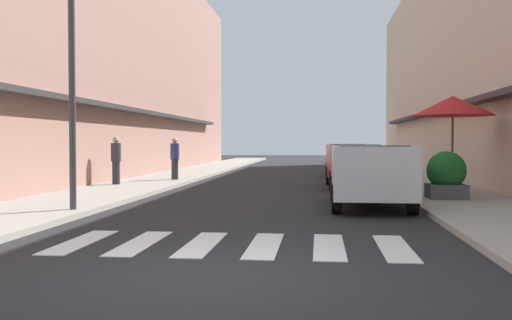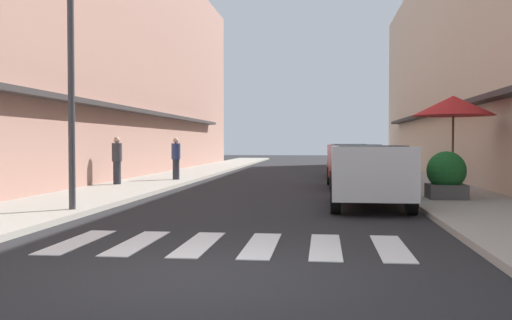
{
  "view_description": "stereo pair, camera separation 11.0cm",
  "coord_description": "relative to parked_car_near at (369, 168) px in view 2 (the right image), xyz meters",
  "views": [
    {
      "loc": [
        1.28,
        -6.59,
        1.54
      ],
      "look_at": [
        -0.46,
        9.49,
        1.05
      ],
      "focal_mm": 41.05,
      "sensor_mm": 36.0,
      "label": 1
    },
    {
      "loc": [
        1.38,
        -6.58,
        1.54
      ],
      "look_at": [
        -0.46,
        9.49,
        1.05
      ],
      "focal_mm": 41.05,
      "sensor_mm": 36.0,
      "label": 2
    }
  ],
  "objects": [
    {
      "name": "ground_plane",
      "position": [
        -2.47,
        9.54,
        -0.92
      ],
      "size": [
        93.2,
        93.2,
        0.0
      ],
      "primitive_type": "plane",
      "color": "#232326"
    },
    {
      "name": "sidewalk_left",
      "position": [
        -7.36,
        9.54,
        -0.86
      ],
      "size": [
        2.75,
        59.31,
        0.12
      ],
      "primitive_type": "cube",
      "color": "#9E998E",
      "rests_on": "ground_plane"
    },
    {
      "name": "sidewalk_right",
      "position": [
        2.43,
        9.54,
        -0.86
      ],
      "size": [
        2.75,
        59.31,
        0.12
      ],
      "primitive_type": "cube",
      "color": "#9E998E",
      "rests_on": "ground_plane"
    },
    {
      "name": "building_row_left",
      "position": [
        -11.23,
        10.65,
        4.58
      ],
      "size": [
        5.5,
        40.13,
        11.01
      ],
      "color": "#A87A6B",
      "rests_on": "ground_plane"
    },
    {
      "name": "building_row_right",
      "position": [
        6.3,
        10.65,
        4.2
      ],
      "size": [
        5.5,
        40.13,
        10.25
      ],
      "color": "#C6B299",
      "rests_on": "ground_plane"
    },
    {
      "name": "crosswalk",
      "position": [
        -2.47,
        -5.39,
        -0.92
      ],
      "size": [
        5.2,
        2.2,
        0.01
      ],
      "color": "silver",
      "rests_on": "ground_plane"
    },
    {
      "name": "parked_car_near",
      "position": [
        0.0,
        0.0,
        0.0
      ],
      "size": [
        1.85,
        4.31,
        1.47
      ],
      "color": "silver",
      "rests_on": "ground_plane"
    },
    {
      "name": "parked_car_mid",
      "position": [
        0.0,
        6.01,
        -0.0
      ],
      "size": [
        1.89,
        3.97,
        1.47
      ],
      "color": "maroon",
      "rests_on": "ground_plane"
    },
    {
      "name": "parked_car_far",
      "position": [
        -0.0,
        12.08,
        0.0
      ],
      "size": [
        1.84,
        4.32,
        1.47
      ],
      "color": "silver",
      "rests_on": "ground_plane"
    },
    {
      "name": "street_lamp",
      "position": [
        -6.17,
        -2.16,
        2.32
      ],
      "size": [
        1.19,
        0.28,
        5.08
      ],
      "color": "#38383D",
      "rests_on": "sidewalk_left"
    },
    {
      "name": "cafe_umbrella",
      "position": [
        2.47,
        2.64,
        1.61
      ],
      "size": [
        2.26,
        2.26,
        2.7
      ],
      "color": "#262626",
      "rests_on": "sidewalk_right"
    },
    {
      "name": "planter_midblock",
      "position": [
        2.01,
        1.19,
        -0.23
      ],
      "size": [
        0.98,
        0.98,
        1.2
      ],
      "color": "#4C4C4C",
      "rests_on": "sidewalk_right"
    },
    {
      "name": "pedestrian_walking_near",
      "position": [
        -6.67,
        7.83,
        0.03
      ],
      "size": [
        0.34,
        0.34,
        1.59
      ],
      "rotation": [
        0.0,
        0.0,
        4.39
      ],
      "color": "#282B33",
      "rests_on": "sidewalk_left"
    },
    {
      "name": "pedestrian_walking_far",
      "position": [
        -8.02,
        5.13,
        0.04
      ],
      "size": [
        0.34,
        0.34,
        1.61
      ],
      "rotation": [
        0.0,
        0.0,
        3.7
      ],
      "color": "#282B33",
      "rests_on": "sidewalk_left"
    }
  ]
}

